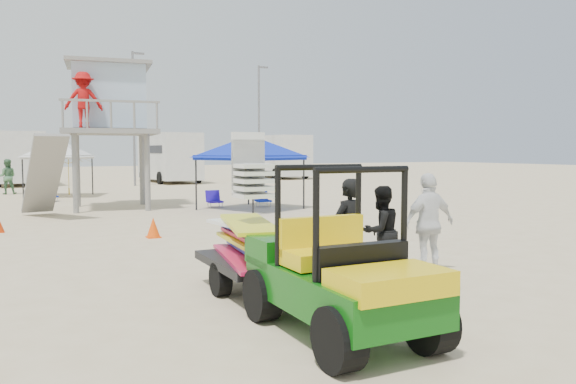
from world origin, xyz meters
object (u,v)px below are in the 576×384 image
utility_cart (339,259)px  surf_trailer (254,235)px  lifeguard_tower (106,102)px  man_left (348,232)px  canopy_blue (250,139)px

utility_cart → surf_trailer: size_ratio=1.07×
lifeguard_tower → man_left: bearing=-85.6°
utility_cart → lifeguard_tower: (0.45, 16.05, 2.99)m
man_left → surf_trailer: bearing=-26.9°
man_left → lifeguard_tower: bearing=-101.4°
utility_cart → lifeguard_tower: size_ratio=0.50×
man_left → canopy_blue: 11.75m
man_left → canopy_blue: bearing=-122.7°
utility_cart → surf_trailer: surf_trailer is taller
man_left → utility_cart: bearing=37.5°
canopy_blue → lifeguard_tower: bearing=147.0°
utility_cart → canopy_blue: (4.91, 13.16, 1.63)m
surf_trailer → man_left: bearing=-11.2°
lifeguard_tower → canopy_blue: lifeguard_tower is taller
lifeguard_tower → canopy_blue: 5.49m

